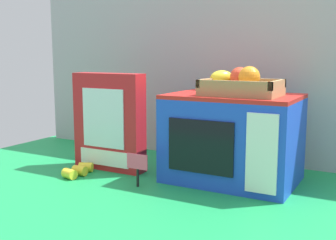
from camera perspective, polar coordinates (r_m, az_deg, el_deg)
ground_plane at (r=1.36m, az=1.43°, el=-7.80°), size 1.70×1.70×0.00m
display_back_panel at (r=1.58m, az=6.66°, el=7.05°), size 1.61×0.03×0.68m
toy_microwave at (r=1.31m, az=8.80°, el=-2.45°), size 0.39×0.28×0.27m
food_groups_crate at (r=1.26m, az=9.82°, el=4.73°), size 0.24×0.17×0.09m
cookie_set_box at (r=1.43m, az=-8.06°, el=-0.27°), size 0.26×0.07×0.33m
price_sign at (r=1.25m, az=-4.22°, el=-6.16°), size 0.07×0.01×0.10m
loose_toy_banana at (r=1.40m, az=-12.13°, el=-6.75°), size 0.06×0.13×0.03m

